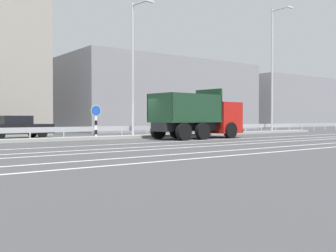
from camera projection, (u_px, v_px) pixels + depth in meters
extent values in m
plane|color=#424244|center=(144.00, 139.00, 24.43)|extent=(320.00, 320.00, 0.00)
cube|color=silver|center=(216.00, 140.00, 23.88)|extent=(70.40, 0.16, 0.01)
cube|color=silver|center=(244.00, 142.00, 22.05)|extent=(70.40, 0.16, 0.01)
cube|color=silver|center=(264.00, 143.00, 20.94)|extent=(70.40, 0.16, 0.01)
cube|color=silver|center=(302.00, 145.00, 19.08)|extent=(70.40, 0.16, 0.01)
cube|color=silver|center=(332.00, 147.00, 17.84)|extent=(70.40, 0.16, 0.01)
cube|color=gray|center=(129.00, 137.00, 25.81)|extent=(38.72, 1.10, 0.18)
cube|color=#9EA0A5|center=(122.00, 128.00, 26.57)|extent=(70.40, 0.04, 0.32)
cylinder|color=#ADADB2|center=(30.00, 135.00, 22.88)|extent=(0.09, 0.09, 0.62)
cylinder|color=#ADADB2|center=(64.00, 135.00, 24.11)|extent=(0.09, 0.09, 0.62)
cylinder|color=#ADADB2|center=(94.00, 134.00, 25.34)|extent=(0.09, 0.09, 0.62)
cylinder|color=#ADADB2|center=(122.00, 133.00, 26.58)|extent=(0.09, 0.09, 0.62)
cylinder|color=#ADADB2|center=(147.00, 132.00, 27.81)|extent=(0.09, 0.09, 0.62)
cylinder|color=#ADADB2|center=(170.00, 132.00, 29.04)|extent=(0.09, 0.09, 0.62)
cylinder|color=#ADADB2|center=(191.00, 131.00, 30.27)|extent=(0.09, 0.09, 0.62)
cylinder|color=#ADADB2|center=(211.00, 131.00, 31.51)|extent=(0.09, 0.09, 0.62)
cylinder|color=#ADADB2|center=(229.00, 130.00, 32.74)|extent=(0.09, 0.09, 0.62)
cylinder|color=#ADADB2|center=(246.00, 130.00, 33.97)|extent=(0.09, 0.09, 0.62)
cylinder|color=#ADADB2|center=(261.00, 129.00, 35.20)|extent=(0.09, 0.09, 0.62)
cylinder|color=#ADADB2|center=(276.00, 129.00, 36.44)|extent=(0.09, 0.09, 0.62)
cylinder|color=#ADADB2|center=(289.00, 128.00, 37.67)|extent=(0.09, 0.09, 0.62)
cylinder|color=#ADADB2|center=(302.00, 128.00, 38.90)|extent=(0.09, 0.09, 0.62)
cylinder|color=#ADADB2|center=(314.00, 128.00, 40.13)|extent=(0.09, 0.09, 0.62)
cylinder|color=#ADADB2|center=(325.00, 127.00, 41.37)|extent=(0.09, 0.09, 0.62)
cylinder|color=#ADADB2|center=(336.00, 127.00, 42.60)|extent=(0.09, 0.09, 0.62)
cube|color=red|center=(220.00, 118.00, 26.73)|extent=(2.04, 2.54, 2.06)
cube|color=black|center=(229.00, 113.00, 27.34)|extent=(0.15, 2.10, 0.78)
cube|color=black|center=(229.00, 130.00, 27.39)|extent=(0.23, 2.39, 0.24)
cube|color=black|center=(185.00, 127.00, 24.69)|extent=(4.53, 1.59, 0.53)
cube|color=#193823|center=(185.00, 121.00, 24.68)|extent=(4.40, 2.58, 0.12)
cube|color=#193823|center=(174.00, 108.00, 25.52)|extent=(4.28, 0.34, 1.64)
cube|color=#193823|center=(198.00, 107.00, 23.81)|extent=(4.28, 0.34, 1.64)
cube|color=#193823|center=(209.00, 105.00, 26.00)|extent=(0.23, 2.34, 2.05)
cube|color=#193823|center=(159.00, 107.00, 23.32)|extent=(0.23, 2.34, 1.64)
cylinder|color=black|center=(204.00, 129.00, 27.47)|extent=(1.06, 0.38, 1.04)
cylinder|color=black|center=(230.00, 130.00, 25.65)|extent=(1.06, 0.38, 1.04)
cylinder|color=black|center=(177.00, 130.00, 25.82)|extent=(1.06, 0.38, 1.04)
cylinder|color=black|center=(203.00, 131.00, 24.00)|extent=(1.06, 0.38, 1.04)
cylinder|color=black|center=(158.00, 131.00, 24.82)|extent=(1.06, 0.38, 1.04)
cylinder|color=black|center=(184.00, 132.00, 22.99)|extent=(1.06, 0.38, 1.04)
cylinder|color=white|center=(96.00, 137.00, 24.36)|extent=(0.16, 0.16, 0.29)
cylinder|color=black|center=(96.00, 132.00, 24.36)|extent=(0.16, 0.16, 0.29)
cylinder|color=white|center=(96.00, 128.00, 24.35)|extent=(0.16, 0.16, 0.29)
cylinder|color=black|center=(96.00, 123.00, 24.35)|extent=(0.16, 0.16, 0.29)
cylinder|color=white|center=(96.00, 118.00, 24.34)|extent=(0.16, 0.16, 0.29)
cylinder|color=#1E4CB2|center=(96.00, 111.00, 24.33)|extent=(0.63, 0.03, 0.63)
cylinder|color=white|center=(96.00, 111.00, 24.33)|extent=(0.68, 0.02, 0.68)
cylinder|color=#ADADB2|center=(133.00, 71.00, 26.05)|extent=(0.18, 0.18, 8.93)
cylinder|color=#ADADB2|center=(141.00, 3.00, 25.34)|extent=(0.26, 1.69, 0.10)
cube|color=silver|center=(149.00, 1.00, 24.71)|extent=(0.72, 0.27, 0.12)
cylinder|color=#ADADB2|center=(272.00, 71.00, 34.25)|extent=(0.18, 0.18, 10.79)
cylinder|color=#ADADB2|center=(281.00, 9.00, 33.43)|extent=(0.11, 1.78, 0.10)
cube|color=silver|center=(290.00, 7.00, 32.72)|extent=(0.70, 0.20, 0.12)
cube|color=black|center=(17.00, 129.00, 25.41)|extent=(4.47, 2.04, 0.63)
cube|color=black|center=(15.00, 120.00, 25.31)|extent=(1.94, 1.64, 0.55)
cylinder|color=black|center=(33.00, 133.00, 26.92)|extent=(0.61, 0.24, 0.60)
cylinder|color=black|center=(42.00, 134.00, 25.69)|extent=(0.61, 0.24, 0.60)
cylinder|color=black|center=(0.00, 135.00, 23.91)|extent=(0.61, 0.24, 0.60)
cube|color=gray|center=(148.00, 97.00, 44.86)|extent=(21.13, 14.56, 7.40)
cube|color=gray|center=(280.00, 103.00, 61.59)|extent=(20.31, 13.00, 7.18)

